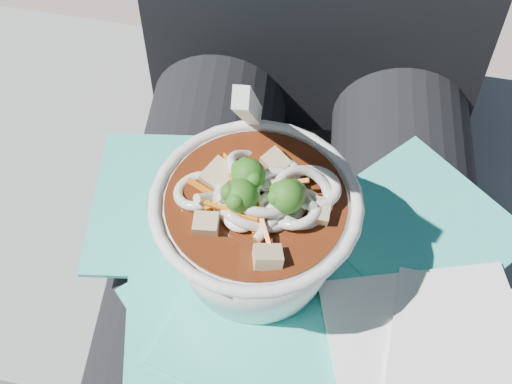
# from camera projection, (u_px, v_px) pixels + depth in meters

# --- Properties ---
(stone_ledge) EXTENTS (1.05, 0.61, 0.44)m
(stone_ledge) POSITION_uv_depth(u_px,v_px,m) (293.00, 302.00, 0.96)
(stone_ledge) COLOR gray
(stone_ledge) RESTS_ON ground
(lap) EXTENTS (0.34, 0.48, 0.14)m
(lap) POSITION_uv_depth(u_px,v_px,m) (295.00, 301.00, 0.63)
(lap) COLOR black
(lap) RESTS_ON stone_ledge
(person_body) EXTENTS (0.34, 0.94, 0.98)m
(person_body) POSITION_uv_depth(u_px,v_px,m) (303.00, 198.00, 0.66)
(person_body) COLOR black
(person_body) RESTS_ON ground
(plastic_bag) EXTENTS (0.37, 0.32, 0.01)m
(plastic_bag) POSITION_uv_depth(u_px,v_px,m) (287.00, 285.00, 0.55)
(plastic_bag) COLOR #30C9B9
(plastic_bag) RESTS_ON lap
(napkins) EXTENTS (0.18, 0.17, 0.01)m
(napkins) POSITION_uv_depth(u_px,v_px,m) (446.00, 358.00, 0.51)
(napkins) COLOR white
(napkins) RESTS_ON plastic_bag
(udon_bowl) EXTENTS (0.16, 0.16, 0.19)m
(udon_bowl) POSITION_uv_depth(u_px,v_px,m) (256.00, 223.00, 0.51)
(udon_bowl) COLOR white
(udon_bowl) RESTS_ON plastic_bag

